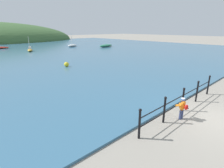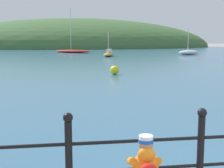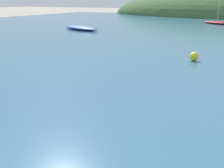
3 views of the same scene
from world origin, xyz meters
The scene contains 7 objects.
water centered at (0.00, 32.00, 0.05)m, with size 80.00×60.00×0.10m, color #386684.
far_hillside centered at (0.00, 65.19, 0.00)m, with size 58.06×31.93×12.11m.
iron_railing centered at (-0.30, 1.50, 0.64)m, with size 6.84×0.12×1.21m.
boat_twin_mast centered at (12.14, 32.64, 0.38)m, with size 3.14×2.16×2.92m.
boat_white_sailboat centered at (2.45, 30.56, 0.36)m, with size 1.78×2.74×2.54m.
boat_far_left centered at (-1.14, 39.55, 0.32)m, with size 5.09×3.69×5.85m.
mooring_buoy centered at (0.58, 14.43, 0.34)m, with size 0.49×0.49×0.49m, color yellow.
Camera 2 is at (-1.98, -2.13, 2.09)m, focal length 50.00 mm.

